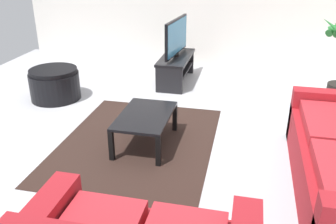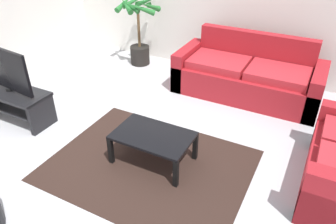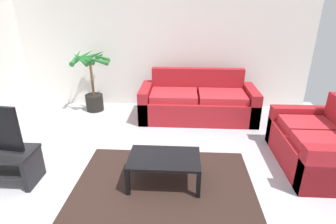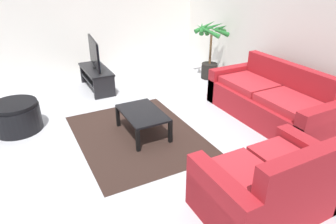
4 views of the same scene
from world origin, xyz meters
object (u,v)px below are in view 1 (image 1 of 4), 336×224
at_px(tv, 176,37).
at_px(tv_stand, 176,65).
at_px(ottoman, 55,84).
at_px(coffee_table, 145,118).

bearing_deg(tv, tv_stand, -96.14).
xyz_separation_m(tv, ottoman, (1.11, -1.58, -0.53)).
bearing_deg(ottoman, tv_stand, 125.18).
xyz_separation_m(tv_stand, coffee_table, (2.13, 0.09, 0.03)).
distance_m(tv_stand, coffee_table, 2.14).
bearing_deg(tv_stand, coffee_table, 2.51).
height_order(tv_stand, tv, tv).
bearing_deg(coffee_table, tv, -177.58).
bearing_deg(ottoman, tv, 125.12).
distance_m(tv, coffee_table, 2.18).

